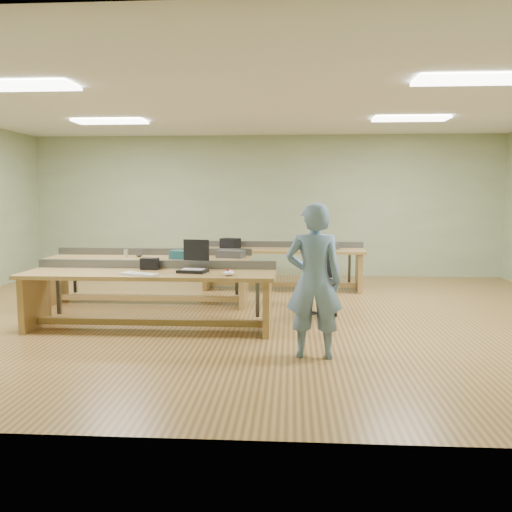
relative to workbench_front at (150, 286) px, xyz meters
name	(u,v)px	position (x,y,z in m)	size (l,w,h in m)	color
floor	(251,316)	(1.25, 0.86, -0.56)	(10.00, 10.00, 0.00)	#A0753C
ceiling	(251,103)	(1.25, 0.86, 2.44)	(10.00, 10.00, 0.00)	silver
wall_back	(265,206)	(1.25, 4.86, 0.94)	(10.00, 0.04, 3.00)	#9BAC82
wall_front	(207,229)	(1.25, -3.14, 0.94)	(10.00, 0.04, 3.00)	#9BAC82
fluor_panels	(251,105)	(1.25, 0.86, 2.41)	(6.20, 3.50, 0.03)	white
workbench_front	(150,286)	(0.00, 0.00, 0.00)	(3.25, 0.87, 0.86)	#A07C43
workbench_mid	(149,269)	(-0.44, 1.63, 0.00)	(3.24, 0.86, 0.86)	#A07C43
workbench_back	(283,259)	(1.66, 3.13, -0.01)	(3.01, 0.91, 0.86)	#A07C43
person	(314,281)	(2.06, -1.11, 0.26)	(0.60, 0.40, 1.66)	#6386A2
laptop_base	(193,271)	(0.57, -0.02, 0.20)	(0.35, 0.28, 0.04)	black
laptop_screen	(196,250)	(0.59, 0.11, 0.46)	(0.35, 0.02, 0.27)	black
keyboard	(139,274)	(-0.04, -0.32, 0.20)	(0.50, 0.17, 0.03)	beige
trackball_mouse	(229,273)	(1.06, -0.27, 0.22)	(0.14, 0.16, 0.07)	white
camera_bag	(150,264)	(-0.05, 0.21, 0.26)	(0.22, 0.14, 0.15)	black
task_chair	(320,292)	(2.23, 0.90, -0.22)	(0.58, 0.58, 0.94)	black
parts_bin_teal	(183,254)	(0.13, 1.48, 0.25)	(0.36, 0.27, 0.13)	#164149
parts_bin_grey	(231,254)	(0.86, 1.68, 0.24)	(0.42, 0.26, 0.11)	#333335
mug	(139,254)	(-0.61, 1.66, 0.23)	(0.11, 0.11, 0.09)	#333335
drinks_can	(126,253)	(-0.80, 1.60, 0.25)	(0.07, 0.07, 0.12)	silver
storage_box_back	(230,243)	(0.69, 3.15, 0.28)	(0.33, 0.23, 0.19)	black
tray_back	(331,246)	(2.54, 3.13, 0.24)	(0.28, 0.21, 0.11)	#333335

